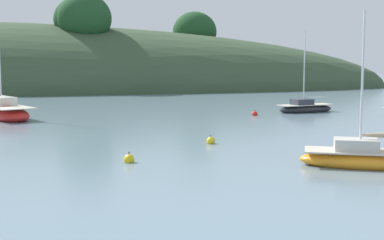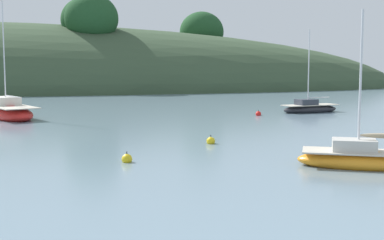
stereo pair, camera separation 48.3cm
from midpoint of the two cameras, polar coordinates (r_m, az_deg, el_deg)
sailboat_cream_ketch at (r=44.93m, az=12.00°, el=1.28°), size 5.53×2.92×7.08m
sailboat_red_portside at (r=21.38m, az=17.84°, el=-3.99°), size 5.39×3.79×6.23m
sailboat_yellow_far at (r=41.29m, az=-20.26°, el=0.81°), size 5.73×8.33×10.59m
mooring_buoy_inner at (r=41.31m, az=6.54°, el=0.67°), size 0.44×0.44×0.54m
mooring_buoy_outer at (r=26.33m, az=1.54°, el=-2.33°), size 0.44×0.44×0.54m
mooring_buoy_channel at (r=21.46m, az=-7.54°, el=-4.29°), size 0.44×0.44×0.54m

